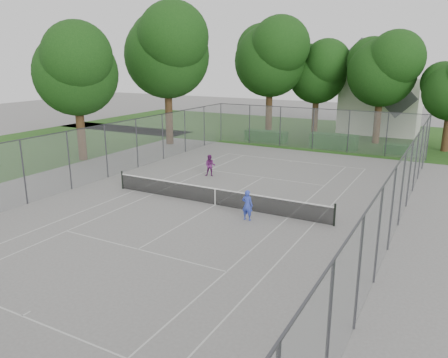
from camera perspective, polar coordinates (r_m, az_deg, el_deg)
The scene contains 16 objects.
ground at distance 23.36m, azimuth -1.17°, elevation -3.41°, with size 120.00×120.00×0.00m, color slate.
grass_far at distance 47.12m, azimuth 14.71°, elevation 5.71°, with size 60.00×20.00×0.00m, color #204714.
court_markings at distance 23.35m, azimuth -1.17°, elevation -3.40°, with size 11.03×23.83×0.01m.
tennis_net at distance 23.20m, azimuth -1.18°, elevation -2.22°, with size 12.87×0.10×1.10m.
perimeter_fence at distance 22.84m, azimuth -1.19°, elevation 0.89°, with size 18.08×34.08×3.52m.
tree_far_left at distance 44.26m, azimuth 6.16°, elevation 15.83°, with size 8.02×7.32×11.52m.
tree_far_midleft at distance 45.57m, azimuth 12.20°, elevation 13.79°, with size 6.59×6.01×9.47m.
tree_far_midright at distance 42.24m, azimuth 20.08°, elevation 13.60°, with size 6.95×6.35×9.99m.
tree_side_back at distance 39.87m, azimuth -7.44°, elevation 16.57°, with size 8.53×7.78×12.26m.
tree_side_front at distance 34.66m, azimuth -18.84°, elevation 13.73°, with size 7.08×6.47×10.18m.
hedge_left at distance 41.60m, azimuth 5.51°, elevation 5.61°, with size 3.99×1.20×1.00m, color #184C18.
hedge_mid at distance 39.20m, azimuth 14.11°, elevation 4.81°, with size 4.02×1.15×1.26m, color #184C18.
hedge_right at distance 38.55m, azimuth 22.10°, elevation 3.59°, with size 2.60×0.95×0.78m, color #184C18.
house at distance 48.95m, azimuth 19.90°, elevation 10.19°, with size 7.66×5.94×9.54m.
girl_player at distance 21.03m, azimuth 3.07°, elevation -3.42°, with size 0.55×0.36×1.51m, color #3145BB.
woman_player at distance 28.89m, azimuth -1.83°, elevation 1.77°, with size 0.70×0.55×1.45m, color #652163.
Camera 1 is at (10.94, -19.21, 7.54)m, focal length 35.00 mm.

